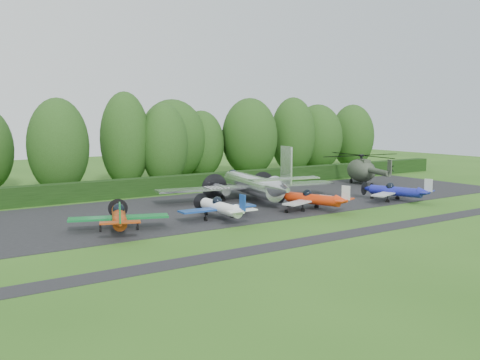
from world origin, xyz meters
TOP-DOWN VIEW (x-y plane):
  - ground at (0.00, 0.00)m, footprint 160.00×160.00m
  - apron at (0.00, 10.00)m, footprint 70.00×18.00m
  - taxiway_verge at (0.00, -6.00)m, footprint 70.00×2.00m
  - hedgerow at (0.00, 21.00)m, footprint 90.00×1.60m
  - transport_plane at (3.88, 10.60)m, footprint 19.96×15.31m
  - light_plane_red at (-13.26, 4.47)m, footprint 7.65×8.05m
  - light_plane_white at (-4.29, 4.01)m, footprint 7.12×7.48m
  - light_plane_orange at (5.44, 3.17)m, footprint 7.04×7.40m
  - light_plane_blue at (16.18, 2.34)m, footprint 6.99×7.35m
  - helicopter at (23.96, 14.47)m, footprint 12.05×14.11m
  - sign_board at (30.44, 19.77)m, footprint 2.97×0.11m
  - tree_0 at (38.99, 30.92)m, footprint 7.37×7.37m
  - tree_1 at (-11.38, 27.69)m, footprint 6.91×6.91m
  - tree_3 at (10.09, 32.37)m, footprint 6.53×6.53m
  - tree_4 at (-2.77, 29.08)m, footprint 6.19×6.19m
  - tree_5 at (30.80, 30.70)m, footprint 8.12×8.12m
  - tree_7 at (17.06, 30.23)m, footprint 8.25×8.25m
  - tree_9 at (5.48, 32.44)m, footprint 9.34×9.34m
  - tree_10 at (25.06, 29.99)m, footprint 6.97×6.97m
  - tree_12 at (1.72, 27.25)m, footprint 6.04×6.04m

SIDE VIEW (x-z plane):
  - ground at x=0.00m, z-range 0.00..0.00m
  - hedgerow at x=0.00m, z-range -1.00..1.00m
  - taxiway_verge at x=0.00m, z-range 0.00..0.00m
  - apron at x=0.00m, z-range 0.00..0.01m
  - light_plane_blue at x=16.18m, z-range -0.22..2.46m
  - light_plane_orange at x=5.44m, z-range -0.23..2.48m
  - sign_board at x=30.44m, z-range 0.29..1.96m
  - light_plane_white at x=-4.29m, z-range -0.23..2.51m
  - light_plane_red at x=-13.26m, z-range -0.25..2.70m
  - transport_plane at x=3.88m, z-range -1.41..4.98m
  - helicopter at x=23.96m, z-range 0.14..4.03m
  - tree_3 at x=10.09m, z-range -0.01..9.66m
  - tree_12 at x=1.72m, z-range -0.02..10.52m
  - tree_5 at x=30.80m, z-range -0.01..10.74m
  - tree_0 at x=38.99m, z-range -0.01..10.79m
  - tree_1 at x=-11.38m, z-range -0.01..10.98m
  - tree_9 at x=5.48m, z-range -0.01..11.19m
  - tree_7 at x=17.06m, z-range -0.01..11.50m
  - tree_10 at x=25.06m, z-range -0.01..11.73m
  - tree_4 at x=-2.77m, z-range -0.02..11.93m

